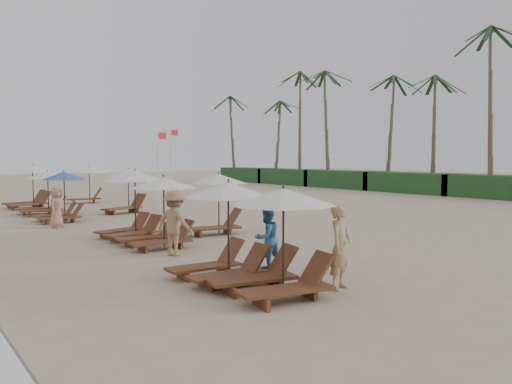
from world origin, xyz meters
TOP-DOWN VIEW (x-y plane):
  - ground at (0.00, 0.00)m, footprint 160.00×160.00m
  - shrub_hedge at (22.00, 14.50)m, footprint 3.20×53.00m
  - palm_row at (21.91, 15.40)m, footprint 7.00×52.00m
  - lounger_station_0 at (-5.95, -2.36)m, footprint 2.61×2.25m
  - lounger_station_1 at (-6.13, -0.58)m, footprint 2.43×2.13m
  - lounger_station_2 at (-5.44, 4.23)m, footprint 2.50×2.16m
  - lounger_station_3 at (-5.46, 6.38)m, footprint 2.53×2.29m
  - lounger_station_4 at (-6.17, 12.57)m, footprint 2.34×2.02m
  - lounger_station_5 at (-6.08, 15.85)m, footprint 2.70×2.39m
  - lounger_station_6 at (-5.95, 19.65)m, footprint 2.77×2.36m
  - inland_station_0 at (-2.47, 5.47)m, footprint 2.79×2.24m
  - inland_station_1 at (-2.47, 14.21)m, footprint 2.84×2.24m
  - inland_station_2 at (-2.20, 21.12)m, footprint 2.77×2.24m
  - beachgoer_near at (-4.50, -2.83)m, footprint 0.80×0.67m
  - beachgoer_mid_a at (-4.49, -0.22)m, footprint 0.83×0.69m
  - beachgoer_mid_b at (-5.64, 2.67)m, footprint 1.16×1.41m
  - beachgoer_far_b at (-6.80, 10.72)m, footprint 0.95×0.97m
  - flag_pole_near at (1.07, 17.68)m, footprint 0.60×0.08m
  - flag_pole_far at (3.51, 20.77)m, footprint 0.60×0.08m

SIDE VIEW (x-z plane):
  - ground at x=0.00m, z-range 0.00..0.00m
  - beachgoer_mid_a at x=-4.49m, z-range 0.00..1.58m
  - shrub_hedge at x=22.00m, z-range 0.00..1.60m
  - beachgoer_far_b at x=-6.80m, z-range 0.00..1.68m
  - beachgoer_near at x=-4.50m, z-range 0.00..1.88m
  - beachgoer_mid_b at x=-5.64m, z-range 0.00..1.90m
  - lounger_station_5 at x=-6.08m, z-range -0.03..2.12m
  - lounger_station_2 at x=-5.44m, z-range -0.01..2.21m
  - lounger_station_0 at x=-5.95m, z-range -0.01..2.21m
  - lounger_station_4 at x=-6.17m, z-range 0.00..2.21m
  - lounger_station_6 at x=-5.95m, z-range -0.07..2.32m
  - lounger_station_1 at x=-6.13m, z-range 0.01..2.29m
  - lounger_station_3 at x=-5.46m, z-range 0.07..2.45m
  - inland_station_1 at x=-2.47m, z-range 0.19..2.42m
  - inland_station_0 at x=-2.47m, z-range 0.22..2.45m
  - inland_station_2 at x=-2.20m, z-range 0.23..2.45m
  - flag_pole_near at x=1.07m, z-range 0.25..4.79m
  - flag_pole_far at x=3.51m, z-range 0.25..5.18m
  - palm_row at x=21.91m, z-range 3.76..16.06m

